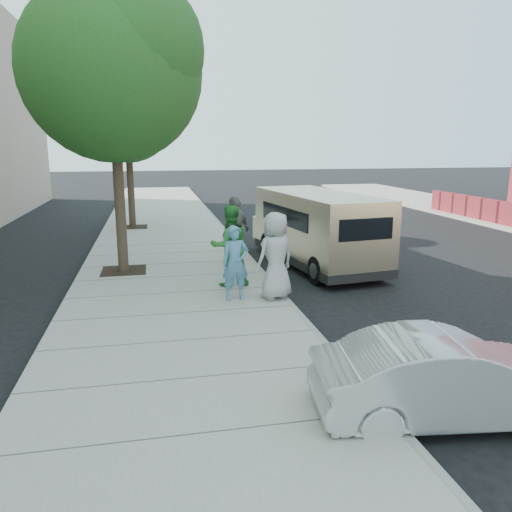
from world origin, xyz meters
The scene contains 12 objects.
ground centered at (0.00, 0.00, 0.00)m, with size 120.00×120.00×0.00m, color black.
sidewalk centered at (-1.00, 0.00, 0.07)m, with size 5.00×60.00×0.15m, color gray.
curb_face centered at (1.44, 0.00, 0.07)m, with size 0.12×60.00×0.16m, color gray.
tree_near centered at (-2.25, 2.40, 5.55)m, with size 4.62×4.60×7.53m.
tree_far centered at (-2.25, 10.00, 4.88)m, with size 3.92×3.80×6.49m.
parking_meter centered at (1.25, -0.92, 1.08)m, with size 0.27×0.10×1.29m.
van centered at (3.27, 2.53, 1.16)m, with size 2.67×6.08×2.18m.
sedan centered at (2.26, -6.09, 0.59)m, with size 1.24×3.55×1.17m, color #ACAFB3.
person_officer centered at (0.30, -0.80, 0.99)m, with size 0.61×0.40×1.67m, color teal.
person_green_shirt centered at (0.36, 0.35, 1.14)m, with size 0.97×0.75×1.99m, color #297F2E.
person_gray_shirt centered at (1.20, -0.90, 1.13)m, with size 0.96×0.62×1.96m, color #A9A8AB.
person_striped_polo centered at (0.80, 2.10, 1.17)m, with size 1.19×0.50×2.03m, color slate.
Camera 1 is at (-1.44, -11.43, 3.56)m, focal length 35.00 mm.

